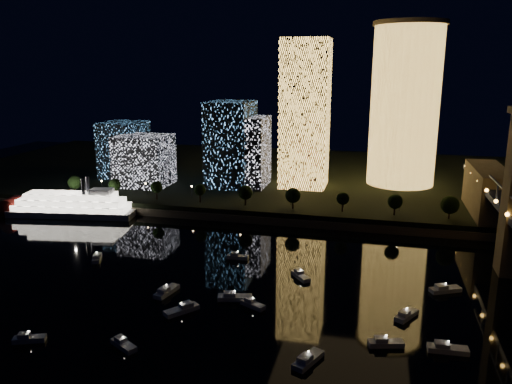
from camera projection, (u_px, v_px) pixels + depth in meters
ground at (271, 329)px, 119.31m from camera, size 520.00×520.00×0.00m
far_bank at (333, 179)px, 269.45m from camera, size 420.00×160.00×5.00m
seawall at (315, 223)px, 196.21m from camera, size 420.00×6.00×3.00m
tower_cylindrical at (405, 105)px, 238.33m from camera, size 34.00×34.00×76.75m
tower_rectangular at (305, 114)px, 234.90m from camera, size 21.66×21.66×68.91m
midrise_blocks at (195, 150)px, 244.70m from camera, size 87.42×37.84×40.35m
riverboat at (66, 205)px, 209.95m from camera, size 57.89×20.03×17.12m
motorboats at (263, 306)px, 129.03m from camera, size 114.41×64.03×2.78m
esplanade_trees at (263, 194)px, 204.92m from camera, size 166.52×6.94×8.97m
street_lamps at (240, 192)px, 213.58m from camera, size 132.70×0.70×5.65m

